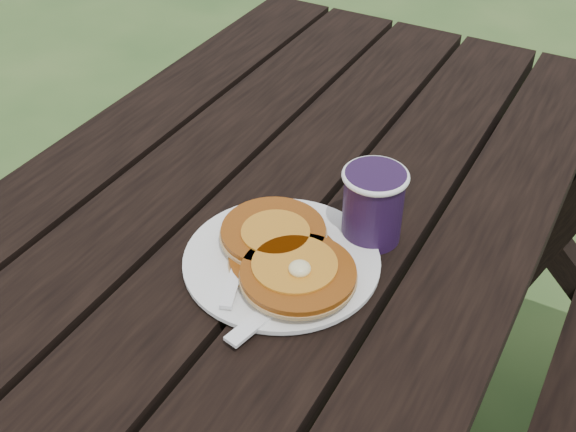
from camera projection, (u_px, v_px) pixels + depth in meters
The scene contains 5 objects.
plate at pixel (282, 261), 0.93m from camera, with size 0.25×0.25×0.01m, color white.
pancake_stack at pixel (286, 255), 0.91m from camera, with size 0.21×0.19×0.04m.
knife at pixel (283, 300), 0.86m from camera, with size 0.02×0.18×0.01m, color white.
fork at pixel (235, 276), 0.89m from camera, with size 0.03×0.16×0.01m, color white, non-canonical shape.
coffee_cup at pixel (373, 202), 0.94m from camera, with size 0.09×0.09×0.10m.
Camera 1 is at (0.43, -0.49, 1.38)m, focal length 45.00 mm.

